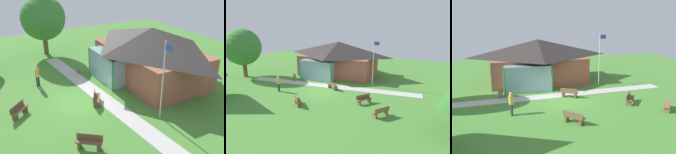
# 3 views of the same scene
# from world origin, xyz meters

# --- Properties ---
(ground_plane) EXTENTS (44.00, 44.00, 0.00)m
(ground_plane) POSITION_xyz_m (0.00, 0.00, 0.00)
(ground_plane) COLOR #478433
(pavilion) EXTENTS (10.56, 7.69, 4.51)m
(pavilion) POSITION_xyz_m (-1.19, 6.76, 2.35)
(pavilion) COLOR #A35642
(pavilion) RESTS_ON ground_plane
(footpath) EXTENTS (20.27, 2.76, 0.03)m
(footpath) POSITION_xyz_m (0.00, 1.50, 0.01)
(footpath) COLOR #BCB7B2
(footpath) RESTS_ON ground_plane
(flagpole) EXTENTS (0.64, 0.08, 5.28)m
(flagpole) POSITION_xyz_m (4.56, 3.60, 2.92)
(flagpole) COLOR silver
(flagpole) RESTS_ON ground_plane
(bench_mid_right) EXTENTS (1.27, 1.45, 0.84)m
(bench_mid_right) POSITION_xyz_m (5.12, -1.83, 0.40)
(bench_mid_right) COLOR brown
(bench_mid_right) RESTS_ON ground_plane
(bench_lawn_far_right) EXTENTS (1.25, 1.46, 0.84)m
(bench_lawn_far_right) POSITION_xyz_m (7.14, -3.88, 0.40)
(bench_lawn_far_right) COLOR brown
(bench_lawn_far_right) RESTS_ON ground_plane
(bench_rear_near_path) EXTENTS (1.52, 1.12, 0.84)m
(bench_rear_near_path) POSITION_xyz_m (0.73, 0.74, 0.40)
(bench_rear_near_path) COLOR brown
(bench_rear_near_path) RESTS_ON ground_plane
(bench_front_center) EXTENTS (1.37, 1.37, 0.84)m
(bench_front_center) POSITION_xyz_m (-0.31, -4.50, 0.40)
(bench_front_center) COLOR brown
(bench_front_center) RESTS_ON ground_plane
(patio_chair_west) EXTENTS (0.56, 0.56, 0.86)m
(patio_chair_west) POSITION_xyz_m (-5.09, 1.84, 0.42)
(patio_chair_west) COLOR #8C6B4C
(patio_chair_west) RESTS_ON ground_plane
(visitor_strolling_lawn) EXTENTS (0.34, 0.34, 1.74)m
(visitor_strolling_lawn) POSITION_xyz_m (-4.26, -2.16, 1.02)
(visitor_strolling_lawn) COLOR #2D3347
(visitor_strolling_lawn) RESTS_ON ground_plane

